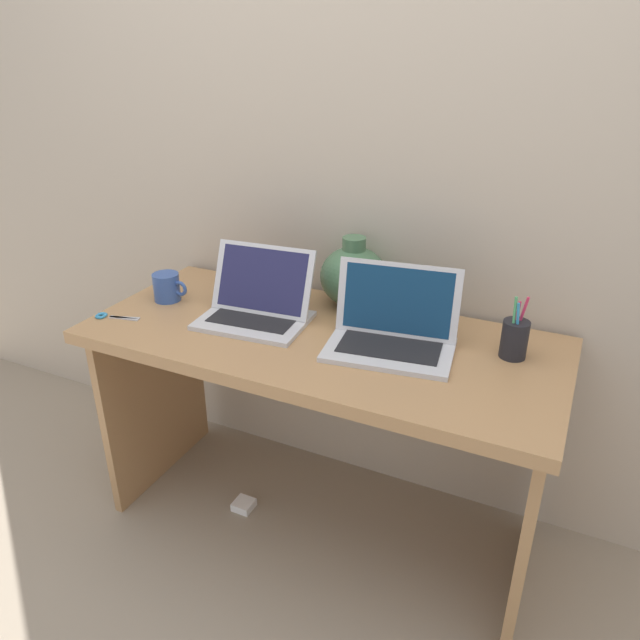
{
  "coord_description": "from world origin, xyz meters",
  "views": [
    {
      "loc": [
        0.69,
        -1.46,
        1.57
      ],
      "look_at": [
        0.0,
        0.0,
        0.79
      ],
      "focal_mm": 33.68,
      "sensor_mm": 36.0,
      "label": 1
    }
  ],
  "objects": [
    {
      "name": "ground_plane",
      "position": [
        0.0,
        0.0,
        0.0
      ],
      "size": [
        6.0,
        6.0,
        0.0
      ],
      "primitive_type": "plane",
      "color": "gray"
    },
    {
      "name": "back_wall",
      "position": [
        0.0,
        0.36,
        1.2
      ],
      "size": [
        4.4,
        0.04,
        2.4
      ],
      "primitive_type": "cube",
      "color": "#BCAD99",
      "rests_on": "ground"
    },
    {
      "name": "desk",
      "position": [
        0.0,
        0.0,
        0.58
      ],
      "size": [
        1.44,
        0.63,
        0.74
      ],
      "color": "#AD7F51",
      "rests_on": "ground"
    },
    {
      "name": "laptop_left",
      "position": [
        -0.23,
        0.02,
        0.8
      ],
      "size": [
        0.35,
        0.27,
        0.22
      ],
      "color": "silver",
      "rests_on": "desk"
    },
    {
      "name": "laptop_right",
      "position": [
        0.22,
        0.03,
        0.8
      ],
      "size": [
        0.39,
        0.29,
        0.23
      ],
      "color": "silver",
      "rests_on": "desk"
    },
    {
      "name": "green_vase",
      "position": [
        0.0,
        0.26,
        0.85
      ],
      "size": [
        0.22,
        0.22,
        0.23
      ],
      "color": "#47704C",
      "rests_on": "desk"
    },
    {
      "name": "coffee_mug",
      "position": [
        -0.58,
        0.02,
        0.79
      ],
      "size": [
        0.13,
        0.09,
        0.09
      ],
      "color": "#335199",
      "rests_on": "desk"
    },
    {
      "name": "pen_cup",
      "position": [
        0.55,
        0.11,
        0.8
      ],
      "size": [
        0.07,
        0.07,
        0.19
      ],
      "color": "black",
      "rests_on": "desk"
    },
    {
      "name": "scissors",
      "position": [
        -0.66,
        -0.18,
        0.75
      ],
      "size": [
        0.15,
        0.07,
        0.01
      ],
      "color": "#B7B7BC",
      "rests_on": "desk"
    },
    {
      "name": "power_brick",
      "position": [
        -0.28,
        -0.06,
        0.01
      ],
      "size": [
        0.07,
        0.07,
        0.03
      ],
      "primitive_type": "cube",
      "color": "white",
      "rests_on": "ground"
    }
  ]
}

